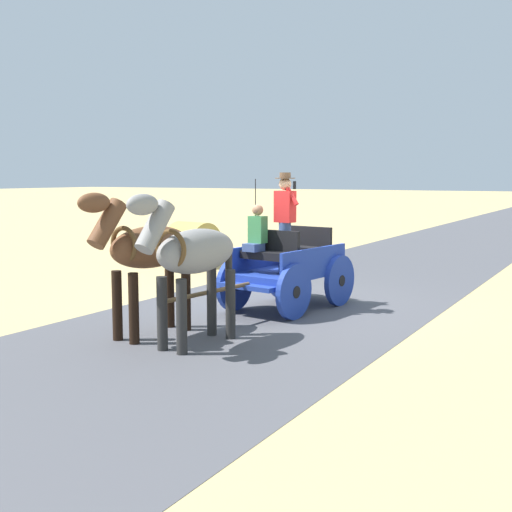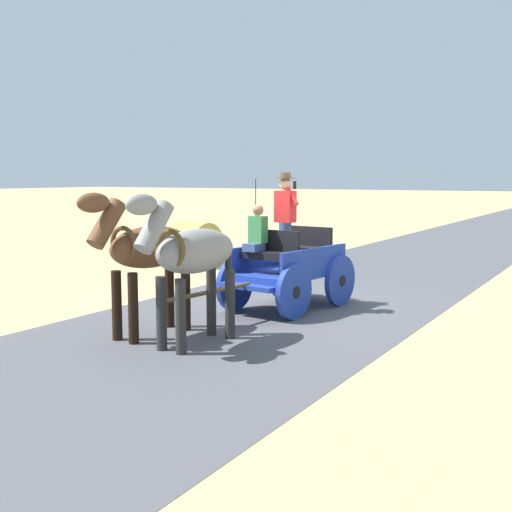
{
  "view_description": "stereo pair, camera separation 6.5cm",
  "coord_description": "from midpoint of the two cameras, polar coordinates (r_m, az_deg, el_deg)",
  "views": [
    {
      "loc": [
        -5.56,
        11.08,
        2.44
      ],
      "look_at": [
        -0.1,
        1.5,
        1.1
      ],
      "focal_mm": 46.32,
      "sensor_mm": 36.0,
      "label": 1
    },
    {
      "loc": [
        -5.61,
        11.05,
        2.44
      ],
      "look_at": [
        -0.1,
        1.5,
        1.1
      ],
      "focal_mm": 46.32,
      "sensor_mm": 36.0,
      "label": 2
    }
  ],
  "objects": [
    {
      "name": "ground_plane",
      "position": [
        12.63,
        3.19,
        -4.22
      ],
      "size": [
        200.0,
        200.0,
        0.0
      ],
      "primitive_type": "plane",
      "color": "tan"
    },
    {
      "name": "road_surface",
      "position": [
        12.63,
        3.19,
        -4.2
      ],
      "size": [
        5.42,
        160.0,
        0.01
      ],
      "primitive_type": "cube",
      "color": "#4C4C51",
      "rests_on": "ground"
    },
    {
      "name": "horse_drawn_carriage",
      "position": [
        12.12,
        2.77,
        -0.78
      ],
      "size": [
        1.71,
        4.51,
        2.5
      ],
      "color": "#1E3899",
      "rests_on": "ground"
    },
    {
      "name": "horse_near_side",
      "position": [
        9.42,
        -5.43,
        0.1
      ],
      "size": [
        0.72,
        2.14,
        2.21
      ],
      "color": "gray",
      "rests_on": "ground"
    },
    {
      "name": "horse_off_side",
      "position": [
        10.07,
        -9.31,
        0.48
      ],
      "size": [
        0.77,
        2.15,
        2.21
      ],
      "color": "brown",
      "rests_on": "ground"
    },
    {
      "name": "hay_bale",
      "position": [
        18.03,
        -5.24,
        1.04
      ],
      "size": [
        1.31,
        1.39,
        1.2
      ],
      "primitive_type": "cylinder",
      "rotation": [
        0.0,
        1.57,
        2.95
      ],
      "color": "gold",
      "rests_on": "ground"
    }
  ]
}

